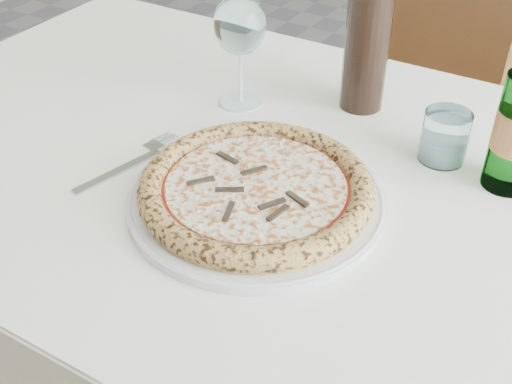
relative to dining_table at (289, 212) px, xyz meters
The scene contains 9 objects.
floor 0.74m from the dining_table, 149.45° to the left, with size 5.00×6.00×0.02m, color #5B5B5E.
dining_table is the anchor object (origin of this frame).
chair_far 0.78m from the dining_table, 94.09° to the left, with size 0.46×0.46×0.93m.
plate 0.14m from the dining_table, 90.00° to the right, with size 0.37×0.37×0.02m.
pizza 0.15m from the dining_table, 90.00° to the right, with size 0.33×0.33×0.03m.
fork 0.27m from the dining_table, 150.87° to the right, with size 0.05×0.22×0.00m.
wine_glass 0.32m from the dining_table, 143.17° to the left, with size 0.09×0.09×0.20m.
tumbler 0.27m from the dining_table, 39.49° to the left, with size 0.07×0.07×0.08m.
wine_bottle 0.32m from the dining_table, 88.73° to the left, with size 0.08×0.08×0.31m.
Camera 1 is at (0.63, -0.86, 1.32)m, focal length 45.00 mm.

